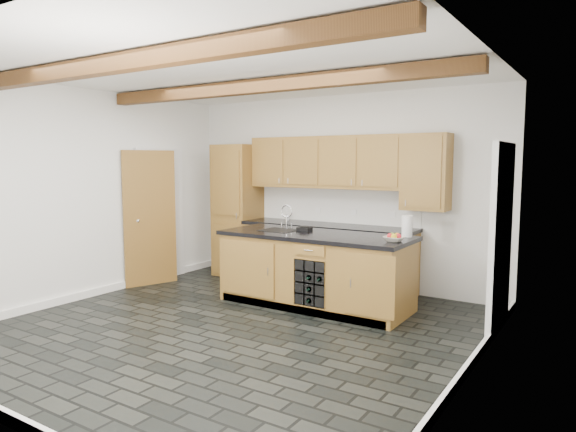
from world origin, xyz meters
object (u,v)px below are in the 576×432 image
object	(u,v)px
island	(315,270)
fruit_bowl	(394,239)
kitchen_scale	(304,229)
paper_towel	(407,226)

from	to	relation	value
island	fruit_bowl	size ratio (longest dim) A/B	10.40
kitchen_scale	paper_towel	bearing A→B (deg)	14.75
island	fruit_bowl	world-z (taller)	fruit_bowl
island	paper_towel	bearing A→B (deg)	18.89
kitchen_scale	fruit_bowl	world-z (taller)	same
fruit_bowl	paper_towel	world-z (taller)	paper_towel
island	paper_towel	xyz separation A→B (m)	(1.07, 0.37, 0.59)
fruit_bowl	kitchen_scale	bearing A→B (deg)	170.32
island	kitchen_scale	world-z (taller)	kitchen_scale
paper_towel	fruit_bowl	bearing A→B (deg)	-89.31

